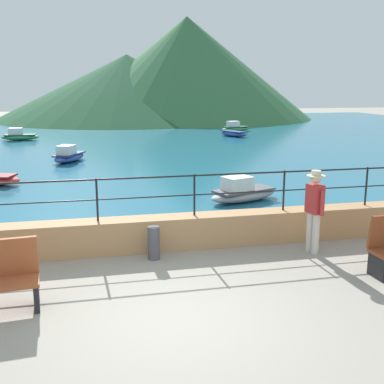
{
  "coord_description": "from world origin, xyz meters",
  "views": [
    {
      "loc": [
        -1.16,
        -6.46,
        3.45
      ],
      "look_at": [
        1.08,
        3.7,
        1.1
      ],
      "focal_mm": 44.57,
      "sensor_mm": 36.0,
      "label": 1
    }
  ],
  "objects_px": {
    "boat_3": "(69,156)",
    "boat_4": "(242,192)",
    "boat_5": "(233,133)",
    "boat_1": "(19,136)",
    "bollard": "(154,243)",
    "boat_0": "(235,128)",
    "person_walking": "(314,207)"
  },
  "relations": [
    {
      "from": "boat_3",
      "to": "boat_1",
      "type": "bearing_deg",
      "value": 109.23
    },
    {
      "from": "boat_3",
      "to": "boat_5",
      "type": "distance_m",
      "value": 13.56
    },
    {
      "from": "bollard",
      "to": "boat_1",
      "type": "xyz_separation_m",
      "value": [
        -5.34,
        22.31,
        -0.01
      ]
    },
    {
      "from": "boat_0",
      "to": "boat_1",
      "type": "xyz_separation_m",
      "value": [
        -14.91,
        -2.56,
        0.0
      ]
    },
    {
      "from": "boat_3",
      "to": "boat_4",
      "type": "relative_size",
      "value": 1.0
    },
    {
      "from": "boat_3",
      "to": "boat_4",
      "type": "distance_m",
      "value": 10.27
    },
    {
      "from": "bollard",
      "to": "boat_3",
      "type": "relative_size",
      "value": 0.28
    },
    {
      "from": "boat_0",
      "to": "boat_3",
      "type": "relative_size",
      "value": 0.99
    },
    {
      "from": "boat_4",
      "to": "boat_5",
      "type": "distance_m",
      "value": 18.21
    },
    {
      "from": "person_walking",
      "to": "boat_1",
      "type": "height_order",
      "value": "person_walking"
    },
    {
      "from": "boat_1",
      "to": "boat_3",
      "type": "xyz_separation_m",
      "value": [
        3.29,
        -9.42,
        0.0
      ]
    },
    {
      "from": "person_walking",
      "to": "boat_5",
      "type": "height_order",
      "value": "person_walking"
    },
    {
      "from": "person_walking",
      "to": "boat_5",
      "type": "xyz_separation_m",
      "value": [
        5.08,
        21.87,
        -0.72
      ]
    },
    {
      "from": "boat_1",
      "to": "boat_5",
      "type": "height_order",
      "value": "boat_1"
    },
    {
      "from": "boat_4",
      "to": "boat_5",
      "type": "relative_size",
      "value": 1.0
    },
    {
      "from": "boat_5",
      "to": "bollard",
      "type": "bearing_deg",
      "value": -111.27
    },
    {
      "from": "boat_5",
      "to": "boat_1",
      "type": "bearing_deg",
      "value": 176.83
    },
    {
      "from": "boat_0",
      "to": "boat_5",
      "type": "distance_m",
      "value": 3.53
    },
    {
      "from": "boat_4",
      "to": "bollard",
      "type": "bearing_deg",
      "value": -128.3
    },
    {
      "from": "person_walking",
      "to": "bollard",
      "type": "distance_m",
      "value": 3.38
    },
    {
      "from": "boat_4",
      "to": "boat_5",
      "type": "height_order",
      "value": "boat_4"
    },
    {
      "from": "boat_0",
      "to": "boat_5",
      "type": "height_order",
      "value": "boat_0"
    },
    {
      "from": "bollard",
      "to": "boat_4",
      "type": "relative_size",
      "value": 0.28
    },
    {
      "from": "bollard",
      "to": "boat_4",
      "type": "distance_m",
      "value": 5.21
    },
    {
      "from": "boat_1",
      "to": "boat_3",
      "type": "bearing_deg",
      "value": -70.77
    },
    {
      "from": "bollard",
      "to": "boat_0",
      "type": "bearing_deg",
      "value": 68.95
    },
    {
      "from": "boat_4",
      "to": "boat_3",
      "type": "bearing_deg",
      "value": 120.97
    },
    {
      "from": "boat_1",
      "to": "boat_5",
      "type": "bearing_deg",
      "value": -3.17
    },
    {
      "from": "bollard",
      "to": "boat_0",
      "type": "xyz_separation_m",
      "value": [
        9.57,
        24.87,
        -0.01
      ]
    },
    {
      "from": "boat_1",
      "to": "boat_3",
      "type": "distance_m",
      "value": 9.97
    },
    {
      "from": "boat_4",
      "to": "boat_5",
      "type": "bearing_deg",
      "value": 73.54
    },
    {
      "from": "bollard",
      "to": "boat_3",
      "type": "bearing_deg",
      "value": 99.05
    }
  ]
}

